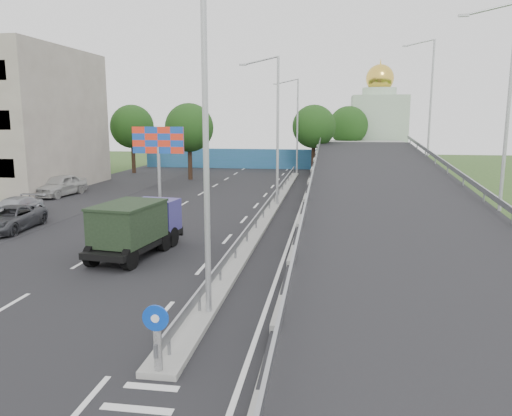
% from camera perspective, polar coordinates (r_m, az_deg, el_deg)
% --- Properties ---
extents(road_surface, '(26.00, 90.00, 0.04)m').
position_cam_1_polar(road_surface, '(29.91, -5.11, -1.66)').
color(road_surface, black).
rests_on(road_surface, ground).
extents(parking_strip, '(8.00, 90.00, 0.05)m').
position_cam_1_polar(parking_strip, '(35.28, -26.10, -0.85)').
color(parking_strip, black).
rests_on(parking_strip, ground).
extents(median, '(1.00, 44.00, 0.20)m').
position_cam_1_polar(median, '(33.23, 1.55, -0.24)').
color(median, gray).
rests_on(median, ground).
extents(overpass_ramp, '(10.00, 50.00, 3.50)m').
position_cam_1_polar(overpass_ramp, '(32.92, 14.64, 2.24)').
color(overpass_ramp, gray).
rests_on(overpass_ramp, ground).
extents(median_guardrail, '(0.09, 44.00, 0.71)m').
position_cam_1_polar(median_guardrail, '(33.12, 1.55, 0.86)').
color(median_guardrail, gray).
rests_on(median_guardrail, median).
extents(sign_bollard, '(0.64, 0.23, 1.67)m').
position_cam_1_polar(sign_bollard, '(12.43, -11.23, -14.34)').
color(sign_bollard, black).
rests_on(sign_bollard, median).
extents(lamp_post_near, '(2.74, 0.18, 10.08)m').
position_cam_1_polar(lamp_post_near, '(14.94, -6.49, 8.83)').
color(lamp_post_near, '#B2B5B7').
rests_on(lamp_post_near, median).
extents(lamp_post_mid, '(2.74, 0.18, 10.08)m').
position_cam_1_polar(lamp_post_mid, '(34.64, 2.18, 9.68)').
color(lamp_post_mid, '#B2B5B7').
rests_on(lamp_post_mid, median).
extents(lamp_post_far, '(2.74, 0.18, 10.08)m').
position_cam_1_polar(lamp_post_far, '(54.56, 4.56, 9.88)').
color(lamp_post_far, '#B2B5B7').
rests_on(lamp_post_far, median).
extents(blue_wall, '(30.00, 0.50, 2.40)m').
position_cam_1_polar(blue_wall, '(61.15, 1.04, 5.62)').
color(blue_wall, '#256588').
rests_on(blue_wall, ground).
extents(church, '(7.00, 7.00, 13.80)m').
position_cam_1_polar(church, '(68.70, 13.77, 9.28)').
color(church, '#B2CCAD').
rests_on(church, ground).
extents(billboard, '(4.00, 0.24, 5.50)m').
position_cam_1_polar(billboard, '(38.72, -11.12, 7.16)').
color(billboard, '#B2B5B7').
rests_on(billboard, ground).
extents(tree_left_mid, '(4.80, 4.80, 7.60)m').
position_cam_1_polar(tree_left_mid, '(50.41, -7.64, 9.07)').
color(tree_left_mid, black).
rests_on(tree_left_mid, ground).
extents(tree_median_far, '(4.80, 4.80, 7.60)m').
position_cam_1_polar(tree_median_far, '(56.47, 6.63, 9.21)').
color(tree_median_far, black).
rests_on(tree_median_far, ground).
extents(tree_left_far, '(4.80, 4.80, 7.60)m').
position_cam_1_polar(tree_left_far, '(57.77, -13.98, 9.00)').
color(tree_left_far, black).
rests_on(tree_left_far, ground).
extents(tree_ramp_far, '(4.80, 4.80, 7.60)m').
position_cam_1_polar(tree_ramp_far, '(63.47, 10.52, 9.22)').
color(tree_ramp_far, black).
rests_on(tree_ramp_far, ground).
extents(dump_truck, '(2.80, 5.88, 2.49)m').
position_cam_1_polar(dump_truck, '(23.21, -13.48, -1.92)').
color(dump_truck, black).
rests_on(dump_truck, ground).
extents(parked_car_c, '(2.57, 5.00, 1.35)m').
position_cam_1_polar(parked_car_c, '(30.66, -26.36, -1.12)').
color(parked_car_c, '#393B3F').
rests_on(parked_car_c, ground).
extents(parked_car_d, '(2.03, 4.75, 1.36)m').
position_cam_1_polar(parked_car_d, '(33.67, -25.98, -0.14)').
color(parked_car_d, '#989BA1').
rests_on(parked_car_d, ground).
extents(parked_car_e, '(2.67, 5.25, 1.71)m').
position_cam_1_polar(parked_car_e, '(42.72, -21.45, 2.43)').
color(parked_car_e, '#A7A7A3').
rests_on(parked_car_e, ground).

